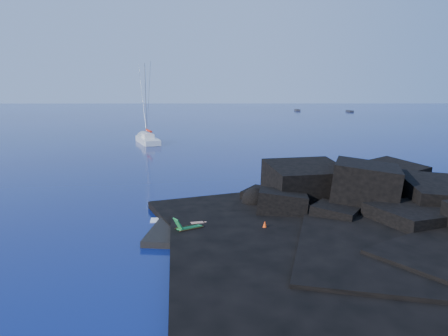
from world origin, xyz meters
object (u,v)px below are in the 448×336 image
Objects in this scene: sailboat at (148,143)px; sunbather at (197,224)px; deck_chair at (189,224)px; distant_boat_b at (350,112)px; marker_cone at (265,226)px; distant_boat_a at (297,111)px.

sailboat is 42.12m from sunbather.
sunbather is at bearing 36.11° from deck_chair.
deck_chair is at bearing -125.35° from sunbather.
distant_boat_b is at bearing 36.54° from deck_chair.
sailboat reaches higher than marker_cone.
distant_boat_a is at bearing 79.37° from marker_cone.
deck_chair is 0.80× the size of sunbather.
distant_boat_a is (28.64, 130.62, -0.88)m from deck_chair.
sunbather reaches higher than distant_boat_b.
deck_chair is 4.17m from marker_cone.
deck_chair is (9.21, -42.02, 0.88)m from sailboat.
deck_chair is 0.38× the size of distant_boat_b.
distant_boat_b is (54.31, 82.05, 0.00)m from sailboat.
deck_chair is 1.12m from sunbather.
deck_chair reaches higher than sunbather.
sailboat reaches higher than distant_boat_a.
distant_boat_a is at bearing 152.78° from distant_boat_b.
sailboat is 96.35m from distant_boat_a.
deck_chair reaches higher than marker_cone.
marker_cone is at bearing -92.56° from sailboat.
marker_cone is 0.14× the size of distant_boat_a.
deck_chair is at bearing -177.69° from marker_cone.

